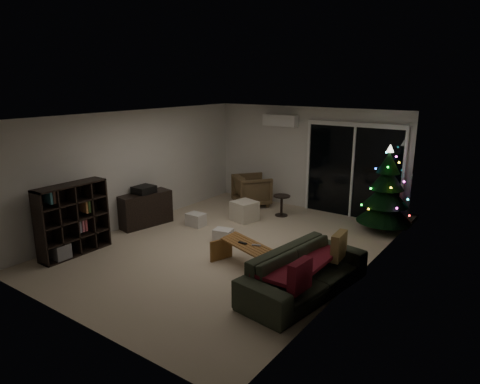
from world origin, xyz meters
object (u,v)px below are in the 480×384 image
Objects in this scene: christmas_tree at (387,189)px; sofa at (305,272)px; bookshelf at (68,218)px; media_cabinet at (145,209)px; coffee_table at (250,257)px; armchair at (252,190)px.

sofa is at bearing -91.72° from christmas_tree.
christmas_tree is (4.40, 4.55, 0.26)m from bookshelf.
media_cabinet is at bearing 66.02° from bookshelf.
sofa is 1.20m from coffee_table.
coffee_table is at bearing 85.93° from sofa.
christmas_tree is (3.36, 0.03, 0.53)m from armchair.
bookshelf is 4.45m from sofa.
media_cabinet is at bearing -148.63° from christmas_tree.
coffee_table is (3.13, 1.36, -0.46)m from bookshelf.
coffee_table is at bearing 1.26° from media_cabinet.
sofa is at bearing 0.52° from media_cabinet.
armchair is 0.46× the size of christmas_tree.
armchair is 0.38× the size of sofa.
media_cabinet is 0.52× the size of sofa.
bookshelf reaches higher than sofa.
armchair is (1.04, 4.52, -0.27)m from bookshelf.
bookshelf reaches higher than armchair.
bookshelf is 1.88m from media_cabinet.
bookshelf is 1.54× the size of armchair.
christmas_tree is (4.40, 2.68, 0.56)m from media_cabinet.
bookshelf is 6.33m from christmas_tree.
coffee_table is 0.70× the size of christmas_tree.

